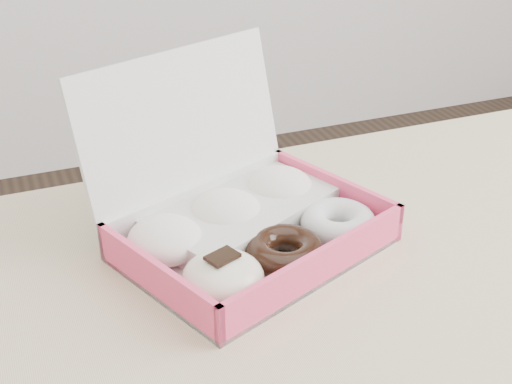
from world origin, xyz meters
name	(u,v)px	position (x,y,z in m)	size (l,w,h in m)	color
table	(383,358)	(0.00, 0.00, 0.67)	(1.20, 0.80, 0.75)	tan
donut_box	(242,221)	(-0.11, 0.16, 0.78)	(0.37, 0.35, 0.21)	silver
newspapers	(226,208)	(-0.11, 0.23, 0.77)	(0.23, 0.19, 0.04)	silver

